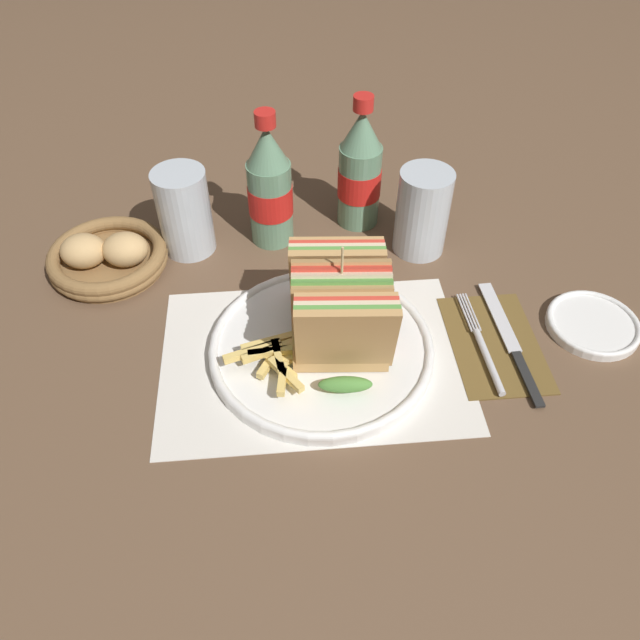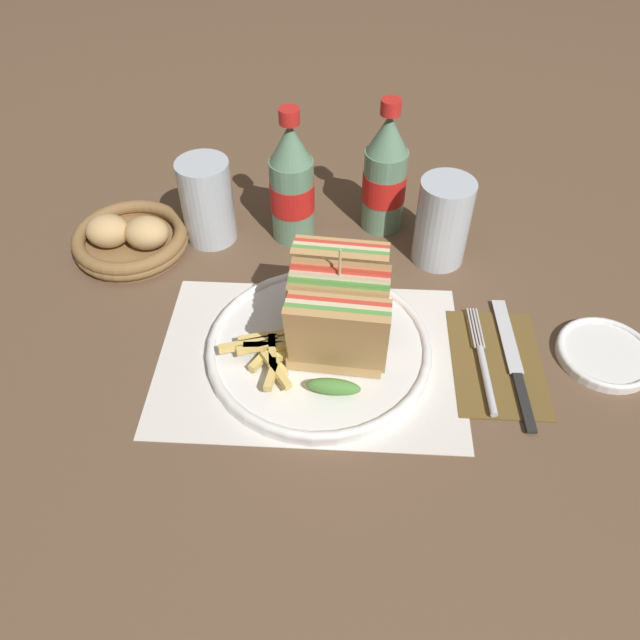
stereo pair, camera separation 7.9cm
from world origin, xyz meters
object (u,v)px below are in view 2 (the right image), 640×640
at_px(coke_bottle_near, 292,185).
at_px(glass_near, 442,227).
at_px(side_saucer, 605,353).
at_px(glass_far, 208,206).
at_px(club_sandwich, 339,310).
at_px(coke_bottle_far, 385,175).
at_px(plate_main, 319,347).
at_px(bread_basket, 130,238).
at_px(knife, 514,362).
at_px(fork, 484,368).

distance_m(coke_bottle_near, glass_near, 0.23).
bearing_deg(side_saucer, glass_far, 158.02).
xyz_separation_m(club_sandwich, coke_bottle_far, (0.06, 0.27, 0.02)).
bearing_deg(coke_bottle_near, club_sandwich, -72.22).
height_order(glass_near, side_saucer, glass_near).
distance_m(plate_main, coke_bottle_near, 0.26).
distance_m(plate_main, bread_basket, 0.35).
bearing_deg(glass_near, knife, -68.84).
height_order(coke_bottle_near, coke_bottle_far, same).
relative_size(knife, coke_bottle_near, 1.04).
bearing_deg(glass_near, glass_far, 174.77).
bearing_deg(club_sandwich, plate_main, -170.48).
height_order(club_sandwich, coke_bottle_far, coke_bottle_far).
relative_size(club_sandwich, knife, 0.90).
height_order(plate_main, glass_near, glass_near).
bearing_deg(glass_far, glass_near, -5.23).
bearing_deg(knife, club_sandwich, 174.97).
xyz_separation_m(plate_main, side_saucer, (0.37, 0.01, -0.00)).
relative_size(club_sandwich, coke_bottle_far, 0.93).
distance_m(plate_main, glass_far, 0.30).
bearing_deg(coke_bottle_far, plate_main, -106.65).
relative_size(plate_main, fork, 1.63).
relative_size(plate_main, glass_far, 2.20).
bearing_deg(fork, glass_near, 98.48).
distance_m(knife, side_saucer, 0.12).
relative_size(fork, coke_bottle_far, 0.84).
bearing_deg(coke_bottle_far, coke_bottle_near, -166.32).
xyz_separation_m(club_sandwich, knife, (0.22, -0.01, -0.07)).
xyz_separation_m(coke_bottle_near, glass_near, (0.22, -0.04, -0.03)).
bearing_deg(coke_bottle_near, glass_near, -11.38).
xyz_separation_m(fork, side_saucer, (0.16, 0.03, -0.00)).
height_order(coke_bottle_near, bread_basket, coke_bottle_near).
distance_m(coke_bottle_far, side_saucer, 0.40).
bearing_deg(plate_main, club_sandwich, 9.52).
height_order(club_sandwich, glass_far, club_sandwich).
xyz_separation_m(knife, glass_near, (-0.08, 0.21, 0.05)).
bearing_deg(glass_near, coke_bottle_far, 136.88).
height_order(knife, coke_bottle_near, coke_bottle_near).
height_order(plate_main, knife, plate_main).
bearing_deg(glass_far, bread_basket, -161.72).
xyz_separation_m(club_sandwich, side_saucer, (0.34, 0.01, -0.07)).
height_order(fork, coke_bottle_far, coke_bottle_far).
bearing_deg(plate_main, coke_bottle_near, 102.36).
relative_size(coke_bottle_far, glass_near, 1.60).
bearing_deg(club_sandwich, coke_bottle_near, 107.78).
bearing_deg(coke_bottle_far, club_sandwich, -102.26).
bearing_deg(plate_main, glass_far, 127.75).
xyz_separation_m(club_sandwich, coke_bottle_near, (-0.08, 0.24, 0.02)).
height_order(knife, glass_far, glass_far).
distance_m(knife, glass_near, 0.23).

